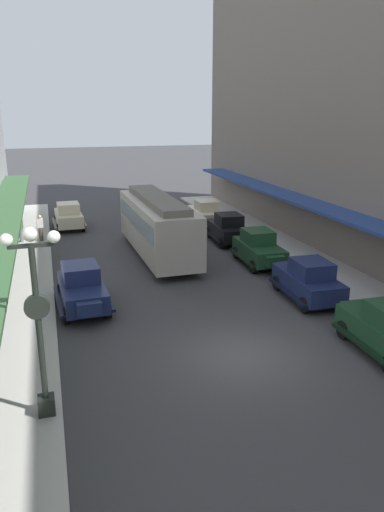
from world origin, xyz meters
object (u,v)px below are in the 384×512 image
fire_hydrant (319,271)px  pedestrian_0 (20,229)px  pedestrian_1 (41,228)px  parked_car_1 (228,227)px  parked_car_2 (69,215)px  parked_car_6 (259,247)px  parked_car_5 (308,279)px  parked_car_0 (206,212)px  lamp_post_with_clock (38,316)px  streetcar (157,223)px  parked_car_3 (82,287)px

fire_hydrant → pedestrian_0: size_ratio=0.50×
pedestrian_1 → fire_hydrant: bearing=-41.4°
parked_car_1 → parked_car_2: 11.50m
parked_car_6 → parked_car_5: bearing=-90.5°
parked_car_0 → lamp_post_with_clock: size_ratio=0.83×
parked_car_1 → pedestrian_0: 12.84m
parked_car_1 → streetcar: size_ratio=0.45×
parked_car_3 → pedestrian_0: (-2.85, 11.47, 0.05)m
parked_car_5 → parked_car_6: (0.05, 5.37, 0.00)m
parked_car_3 → pedestrian_0: parked_car_3 is taller
parked_car_0 → lamp_post_with_clock: bearing=-118.5°
parked_car_3 → streetcar: (4.71, 6.55, 0.96)m
lamp_post_with_clock → fire_hydrant: 15.06m
pedestrian_1 → parked_car_0: bearing=9.0°
fire_hydrant → parked_car_0: bearing=96.4°
lamp_post_with_clock → pedestrian_1: bearing=90.4°
parked_car_1 → parked_car_3: same height
fire_hydrant → pedestrian_0: bearing=140.9°
parked_car_6 → lamp_post_with_clock: 15.88m
parked_car_2 → pedestrian_0: 4.66m
parked_car_2 → lamp_post_with_clock: lamp_post_with_clock is taller
lamp_post_with_clock → parked_car_1: bearing=55.0°
parked_car_6 → streetcar: bearing=148.4°
parked_car_1 → parked_car_5: (-0.06, -10.15, 0.00)m
lamp_post_with_clock → pedestrian_0: 19.21m
parked_car_6 → streetcar: (-4.88, 3.01, 0.96)m
parked_car_1 → pedestrian_1: (-11.26, 3.07, 0.05)m
streetcar → lamp_post_with_clock: bearing=-113.8°
streetcar → fire_hydrant: bearing=-45.0°
parked_car_2 → parked_car_6: same height
parked_car_6 → streetcar: size_ratio=0.45×
parked_car_2 → parked_car_6: bearing=-50.7°
parked_car_3 → streetcar: size_ratio=0.45×
parked_car_5 → parked_car_6: bearing=89.5°
parked_car_0 → parked_car_3: size_ratio=0.99×
parked_car_0 → streetcar: bearing=-127.1°
parked_car_2 → pedestrian_1: size_ratio=2.62×
parked_car_2 → fire_hydrant: (10.99, -14.93, -0.38)m
fire_hydrant → pedestrian_1: bearing=138.6°
parked_car_1 → parked_car_6: same height
parked_car_0 → parked_car_5: (-0.20, -15.03, 0.00)m
parked_car_1 → fire_hydrant: parked_car_1 is taller
streetcar → pedestrian_0: bearing=146.9°
parked_car_1 → parked_car_6: bearing=-90.1°
parked_car_0 → parked_car_6: 9.66m
parked_car_2 → pedestrian_1: bearing=-117.6°
parked_car_0 → lamp_post_with_clock: (-11.28, -20.79, 2.04)m
parked_car_1 → lamp_post_with_clock: (-11.14, -15.91, 2.04)m
parked_car_2 → parked_car_3: (-0.22, -14.98, 0.00)m
parked_car_1 → parked_car_3: bearing=-139.1°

